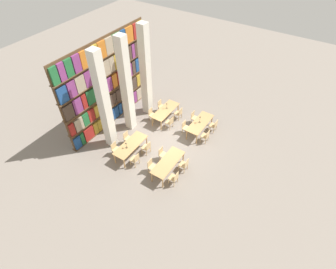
{
  "coord_description": "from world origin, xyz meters",
  "views": [
    {
      "loc": [
        -9.29,
        -6.14,
        11.34
      ],
      "look_at": [
        0.0,
        -0.12,
        0.69
      ],
      "focal_mm": 28.0,
      "sensor_mm": 36.0,
      "label": 1
    }
  ],
  "objects_px": {
    "desk_lamp_1": "(126,144)",
    "chair_14": "(179,113)",
    "pillar_right": "(145,72)",
    "chair_7": "(194,117)",
    "chair_0": "(174,178)",
    "reading_table_3": "(166,111)",
    "desk_lamp_0": "(200,118)",
    "chair_12": "(170,122)",
    "reading_table_1": "(200,124)",
    "chair_13": "(152,114)",
    "chair_2": "(184,165)",
    "chair_8": "(135,159)",
    "chair_6": "(214,125)",
    "pillar_left": "(104,103)",
    "chair_4": "(206,136)",
    "chair_15": "(161,106)",
    "pillar_center": "(126,87)",
    "chair_11": "(128,138)",
    "chair_9": "(116,149)",
    "desk_lamp_2": "(167,105)",
    "chair_10": "(147,147)",
    "chair_3": "(163,154)",
    "reading_table_0": "(168,163)",
    "chair_1": "(152,166)",
    "reading_table_2": "(131,146)"
  },
  "relations": [
    {
      "from": "chair_12",
      "to": "chair_8",
      "type": "bearing_deg",
      "value": -179.1
    },
    {
      "from": "chair_14",
      "to": "reading_table_3",
      "type": "bearing_deg",
      "value": 126.84
    },
    {
      "from": "chair_10",
      "to": "chair_14",
      "type": "relative_size",
      "value": 1.0
    },
    {
      "from": "chair_6",
      "to": "chair_13",
      "type": "height_order",
      "value": "same"
    },
    {
      "from": "chair_0",
      "to": "reading_table_3",
      "type": "xyz_separation_m",
      "value": [
        4.08,
        3.21,
        0.22
      ]
    },
    {
      "from": "reading_table_1",
      "to": "pillar_right",
      "type": "bearing_deg",
      "value": 90.75
    },
    {
      "from": "reading_table_0",
      "to": "chair_14",
      "type": "height_order",
      "value": "chair_14"
    },
    {
      "from": "pillar_left",
      "to": "chair_8",
      "type": "distance_m",
      "value": 3.44
    },
    {
      "from": "chair_0",
      "to": "desk_lamp_0",
      "type": "bearing_deg",
      "value": 10.71
    },
    {
      "from": "pillar_right",
      "to": "chair_8",
      "type": "distance_m",
      "value": 5.43
    },
    {
      "from": "chair_4",
      "to": "reading_table_2",
      "type": "height_order",
      "value": "chair_4"
    },
    {
      "from": "chair_0",
      "to": "chair_8",
      "type": "xyz_separation_m",
      "value": [
        -0.09,
        2.45,
        0.0
      ]
    },
    {
      "from": "pillar_right",
      "to": "chair_3",
      "type": "relative_size",
      "value": 6.87
    },
    {
      "from": "pillar_right",
      "to": "reading_table_0",
      "type": "bearing_deg",
      "value": -132.33
    },
    {
      "from": "reading_table_0",
      "to": "desk_lamp_1",
      "type": "xyz_separation_m",
      "value": [
        -0.39,
        2.48,
        0.35
      ]
    },
    {
      "from": "desk_lamp_0",
      "to": "chair_12",
      "type": "xyz_separation_m",
      "value": [
        -0.67,
        1.71,
        -0.62
      ]
    },
    {
      "from": "chair_9",
      "to": "chair_13",
      "type": "bearing_deg",
      "value": -179.1
    },
    {
      "from": "pillar_left",
      "to": "chair_9",
      "type": "xyz_separation_m",
      "value": [
        -0.57,
        -0.85,
        -2.53
      ]
    },
    {
      "from": "pillar_center",
      "to": "reading_table_3",
      "type": "height_order",
      "value": "pillar_center"
    },
    {
      "from": "chair_3",
      "to": "desk_lamp_1",
      "type": "relative_size",
      "value": 2.2
    },
    {
      "from": "pillar_left",
      "to": "chair_2",
      "type": "height_order",
      "value": "pillar_left"
    },
    {
      "from": "chair_13",
      "to": "chair_15",
      "type": "distance_m",
      "value": 1.07
    },
    {
      "from": "desk_lamp_0",
      "to": "reading_table_1",
      "type": "bearing_deg",
      "value": -89.45
    },
    {
      "from": "chair_1",
      "to": "pillar_right",
      "type": "bearing_deg",
      "value": -141.53
    },
    {
      "from": "reading_table_1",
      "to": "chair_13",
      "type": "xyz_separation_m",
      "value": [
        -0.67,
        3.16,
        -0.22
      ]
    },
    {
      "from": "desk_lamp_1",
      "to": "chair_12",
      "type": "bearing_deg",
      "value": -11.23
    },
    {
      "from": "pillar_left",
      "to": "chair_9",
      "type": "bearing_deg",
      "value": -123.88
    },
    {
      "from": "pillar_right",
      "to": "chair_11",
      "type": "xyz_separation_m",
      "value": [
        -3.19,
        -0.85,
        -2.53
      ]
    },
    {
      "from": "chair_4",
      "to": "chair_15",
      "type": "distance_m",
      "value": 3.98
    },
    {
      "from": "pillar_center",
      "to": "chair_2",
      "type": "distance_m",
      "value": 5.49
    },
    {
      "from": "desk_lamp_1",
      "to": "chair_14",
      "type": "relative_size",
      "value": 0.45
    },
    {
      "from": "reading_table_1",
      "to": "reading_table_3",
      "type": "xyz_separation_m",
      "value": [
        -0.13,
        2.46,
        0.0
      ]
    },
    {
      "from": "chair_2",
      "to": "chair_7",
      "type": "relative_size",
      "value": 1.0
    },
    {
      "from": "pillar_right",
      "to": "chair_7",
      "type": "relative_size",
      "value": 6.87
    },
    {
      "from": "pillar_right",
      "to": "chair_7",
      "type": "height_order",
      "value": "pillar_right"
    },
    {
      "from": "chair_2",
      "to": "chair_6",
      "type": "xyz_separation_m",
      "value": [
        3.73,
        0.05,
        0.0
      ]
    },
    {
      "from": "chair_2",
      "to": "chair_10",
      "type": "bearing_deg",
      "value": 91.57
    },
    {
      "from": "reading_table_3",
      "to": "chair_4",
      "type": "bearing_deg",
      "value": -97.82
    },
    {
      "from": "chair_0",
      "to": "chair_6",
      "type": "distance_m",
      "value": 4.77
    },
    {
      "from": "chair_7",
      "to": "chair_13",
      "type": "height_order",
      "value": "same"
    },
    {
      "from": "chair_12",
      "to": "chair_15",
      "type": "height_order",
      "value": "same"
    },
    {
      "from": "reading_table_0",
      "to": "chair_1",
      "type": "height_order",
      "value": "chair_1"
    },
    {
      "from": "pillar_right",
      "to": "chair_11",
      "type": "distance_m",
      "value": 4.16
    },
    {
      "from": "reading_table_1",
      "to": "desk_lamp_2",
      "type": "relative_size",
      "value": 5.25
    },
    {
      "from": "reading_table_0",
      "to": "chair_12",
      "type": "xyz_separation_m",
      "value": [
        3.03,
        1.8,
        -0.22
      ]
    },
    {
      "from": "pillar_right",
      "to": "chair_14",
      "type": "distance_m",
      "value": 3.38
    },
    {
      "from": "chair_6",
      "to": "chair_9",
      "type": "bearing_deg",
      "value": 141.93
    },
    {
      "from": "pillar_center",
      "to": "chair_13",
      "type": "xyz_separation_m",
      "value": [
        1.22,
        -0.79,
        -2.53
      ]
    },
    {
      "from": "chair_2",
      "to": "chair_8",
      "type": "xyz_separation_m",
      "value": [
        -1.13,
        2.45,
        0.0
      ]
    },
    {
      "from": "reading_table_1",
      "to": "desk_lamp_2",
      "type": "xyz_separation_m",
      "value": [
        0.07,
        2.49,
        0.36
      ]
    }
  ]
}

